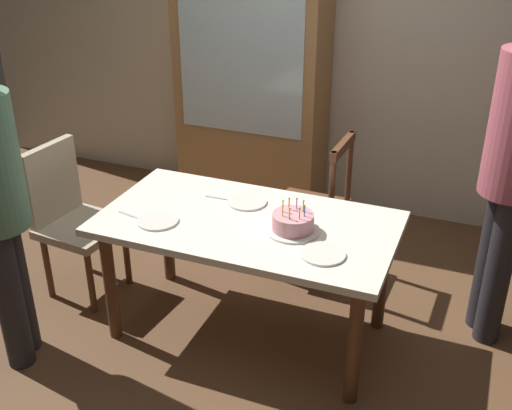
{
  "coord_description": "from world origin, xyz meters",
  "views": [
    {
      "loc": [
        1.13,
        -2.71,
        2.31
      ],
      "look_at": [
        0.05,
        0.0,
        0.82
      ],
      "focal_mm": 44.34,
      "sensor_mm": 36.0,
      "label": 1
    }
  ],
  "objects": [
    {
      "name": "ground",
      "position": [
        0.0,
        0.0,
        0.0
      ],
      "size": [
        6.4,
        6.4,
        0.0
      ],
      "primitive_type": "plane",
      "color": "brown"
    },
    {
      "name": "back_wall",
      "position": [
        0.0,
        1.85,
        1.3
      ],
      "size": [
        6.4,
        0.1,
        2.6
      ],
      "primitive_type": "cube",
      "color": "beige",
      "rests_on": "ground"
    },
    {
      "name": "dining_table",
      "position": [
        0.0,
        0.0,
        0.63
      ],
      "size": [
        1.57,
        0.84,
        0.72
      ],
      "color": "silver",
      "rests_on": "ground"
    },
    {
      "name": "birthday_cake",
      "position": [
        0.26,
        -0.02,
        0.77
      ],
      "size": [
        0.28,
        0.28,
        0.17
      ],
      "color": "silver",
      "rests_on": "dining_table"
    },
    {
      "name": "plate_near_celebrant",
      "position": [
        -0.43,
        -0.19,
        0.73
      ],
      "size": [
        0.22,
        0.22,
        0.01
      ],
      "primitive_type": "cylinder",
      "color": "silver",
      "rests_on": "dining_table"
    },
    {
      "name": "plate_far_side",
      "position": [
        -0.08,
        0.19,
        0.73
      ],
      "size": [
        0.22,
        0.22,
        0.01
      ],
      "primitive_type": "cylinder",
      "color": "silver",
      "rests_on": "dining_table"
    },
    {
      "name": "plate_near_guest",
      "position": [
        0.47,
        -0.19,
        0.73
      ],
      "size": [
        0.22,
        0.22,
        0.01
      ],
      "primitive_type": "cylinder",
      "color": "silver",
      "rests_on": "dining_table"
    },
    {
      "name": "fork_near_celebrant",
      "position": [
        -0.59,
        -0.19,
        0.73
      ],
      "size": [
        0.18,
        0.05,
        0.01
      ],
      "primitive_type": "cube",
      "rotation": [
        0.0,
        0.0,
        -0.21
      ],
      "color": "silver",
      "rests_on": "dining_table"
    },
    {
      "name": "fork_far_side",
      "position": [
        -0.24,
        0.18,
        0.73
      ],
      "size": [
        0.18,
        0.02,
        0.01
      ],
      "primitive_type": "cube",
      "rotation": [
        0.0,
        0.0,
        0.03
      ],
      "color": "silver",
      "rests_on": "dining_table"
    },
    {
      "name": "chair_spindle_back",
      "position": [
        0.14,
        0.74,
        0.46
      ],
      "size": [
        0.46,
        0.46,
        0.95
      ],
      "color": "#56331E",
      "rests_on": "ground"
    },
    {
      "name": "chair_upholstered",
      "position": [
        -1.17,
        0.02,
        0.53
      ],
      "size": [
        0.49,
        0.48,
        0.95
      ],
      "color": "tan",
      "rests_on": "ground"
    },
    {
      "name": "china_cabinet",
      "position": [
        -0.6,
        1.56,
        0.95
      ],
      "size": [
        1.1,
        0.45,
        1.9
      ],
      "color": "#9E7042",
      "rests_on": "ground"
    }
  ]
}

